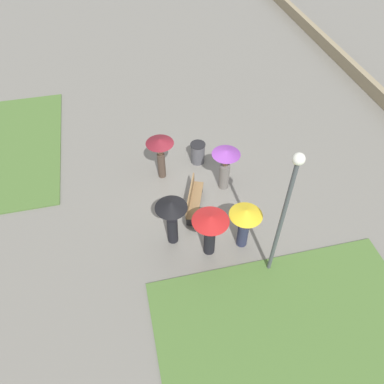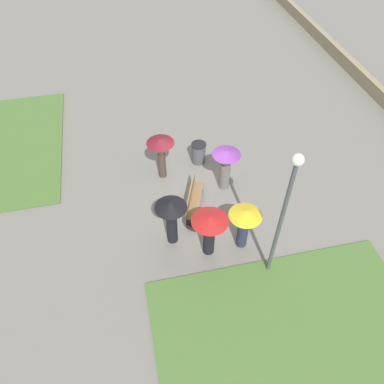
{
  "view_description": "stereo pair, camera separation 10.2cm",
  "coord_description": "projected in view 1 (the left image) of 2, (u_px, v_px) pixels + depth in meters",
  "views": [
    {
      "loc": [
        -9.64,
        2.53,
        10.66
      ],
      "look_at": [
        -0.9,
        0.51,
        1.08
      ],
      "focal_mm": 35.0,
      "sensor_mm": 36.0,
      "label": 1
    },
    {
      "loc": [
        -9.67,
        2.43,
        10.66
      ],
      "look_at": [
        -0.9,
        0.51,
        1.08
      ],
      "focal_mm": 35.0,
      "sensor_mm": 36.0,
      "label": 2
    }
  ],
  "objects": [
    {
      "name": "crowd_person_purple",
      "position": [
        225.0,
        164.0,
        13.93
      ],
      "size": [
        1.06,
        1.06,
        1.86
      ],
      "rotation": [
        0.0,
        0.0,
        5.84
      ],
      "color": "slate",
      "rests_on": "ground_plane"
    },
    {
      "name": "crowd_person_yellow",
      "position": [
        245.0,
        220.0,
        12.03
      ],
      "size": [
        1.08,
        1.08,
        1.75
      ],
      "rotation": [
        0.0,
        0.0,
        3.5
      ],
      "color": "#282D47",
      "rests_on": "ground_plane"
    },
    {
      "name": "trash_bin",
      "position": [
        198.0,
        153.0,
        15.49
      ],
      "size": [
        0.62,
        0.62,
        0.92
      ],
      "color": "#4C4C51",
      "rests_on": "ground_plane"
    },
    {
      "name": "lamp_post",
      "position": [
        286.0,
        205.0,
        9.98
      ],
      "size": [
        0.32,
        0.32,
        4.95
      ],
      "color": "#474C51",
      "rests_on": "ground_plane"
    },
    {
      "name": "park_bench",
      "position": [
        193.0,
        199.0,
        13.72
      ],
      "size": [
        1.9,
        1.07,
        0.9
      ],
      "rotation": [
        0.0,
        0.0,
        -0.37
      ],
      "color": "brown",
      "rests_on": "ground_plane"
    },
    {
      "name": "crowd_person_maroon",
      "position": [
        160.0,
        149.0,
        14.21
      ],
      "size": [
        1.07,
        1.07,
        1.9
      ],
      "rotation": [
        0.0,
        0.0,
        1.64
      ],
      "color": "#47382D",
      "rests_on": "ground_plane"
    },
    {
      "name": "crowd_person_black",
      "position": [
        172.0,
        214.0,
        12.02
      ],
      "size": [
        1.05,
        1.05,
        1.98
      ],
      "rotation": [
        0.0,
        0.0,
        5.61
      ],
      "color": "black",
      "rests_on": "ground_plane"
    },
    {
      "name": "crowd_person_red",
      "position": [
        210.0,
        227.0,
        11.78
      ],
      "size": [
        1.19,
        1.19,
        1.82
      ],
      "rotation": [
        0.0,
        0.0,
        0.02
      ],
      "color": "black",
      "rests_on": "ground_plane"
    },
    {
      "name": "ground_plane",
      "position": [
        200.0,
        192.0,
        14.59
      ],
      "size": [
        90.0,
        90.0,
        0.0
      ],
      "primitive_type": "plane",
      "color": "slate"
    }
  ]
}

